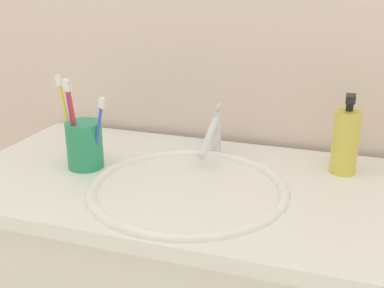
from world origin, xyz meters
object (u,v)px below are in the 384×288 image
Objects in this scene: faucet at (214,133)px; toothbrush_blue at (98,129)px; toothbrush_yellow at (67,115)px; soap_dispenser at (346,141)px; toothbrush_red at (74,120)px; toothbrush_purple at (71,119)px; toothbrush_cup at (85,145)px.

faucet is 0.28m from toothbrush_blue.
toothbrush_yellow is 1.14× the size of soap_dispenser.
toothbrush_yellow is at bearing 172.42° from toothbrush_blue.
toothbrush_yellow is at bearing 143.19° from toothbrush_red.
faucet is 0.31m from soap_dispenser.
toothbrush_red is at bearing -162.26° from soap_dispenser.
faucet is at bearing 33.36° from toothbrush_purple.
toothbrush_purple reaches higher than toothbrush_blue.
toothbrush_red is 0.60m from soap_dispenser.
toothbrush_red reaches higher than faucet.
toothbrush_blue is (0.09, -0.01, -0.02)m from toothbrush_yellow.
toothbrush_purple reaches higher than toothbrush_cup.
toothbrush_yellow is (-0.30, -0.16, 0.06)m from faucet.
soap_dispenser is at bearing -0.45° from faucet.
toothbrush_cup is 0.59× the size of soap_dispenser.
toothbrush_blue is 0.55m from soap_dispenser.
faucet is 0.33m from toothbrush_red.
faucet is 0.91× the size of soap_dispenser.
toothbrush_cup is at bearing 82.55° from toothbrush_red.
toothbrush_cup is 0.07m from toothbrush_red.
toothbrush_blue reaches higher than faucet.
toothbrush_cup is (-0.26, -0.16, -0.01)m from faucet.
toothbrush_blue reaches higher than toothbrush_cup.
toothbrush_cup is 0.63× the size of toothbrush_blue.
toothbrush_blue is 0.94× the size of soap_dispenser.
toothbrush_purple is (-0.01, -0.03, 0.07)m from toothbrush_cup.
toothbrush_cup is 0.07m from toothbrush_blue.
toothbrush_blue is at bearing 16.48° from toothbrush_red.
soap_dispenser is at bearing 14.46° from toothbrush_yellow.
toothbrush_purple is at bearing 159.28° from toothbrush_red.
toothbrush_yellow is 0.04m from toothbrush_red.
faucet is at bearing 34.77° from toothbrush_red.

